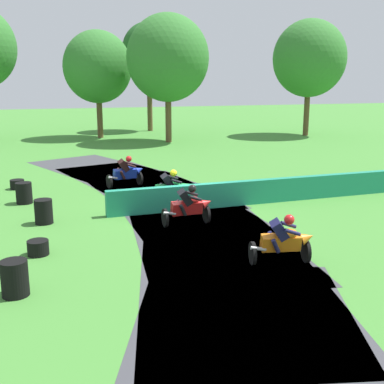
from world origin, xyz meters
TOP-DOWN VIEW (x-y plane):
  - ground_plane at (0.00, 0.00)m, footprint 120.00×120.00m
  - track_asphalt at (-0.81, -0.04)m, footprint 8.27×27.59m
  - safety_barrier at (5.23, 0.23)m, footprint 16.02×1.01m
  - motorcycle_lead_orange at (1.06, -5.71)m, footprint 1.70×0.97m
  - motorcycle_chase_red at (-0.32, -1.83)m, footprint 1.68×0.79m
  - motorcycle_trailing_green at (-0.29, 0.76)m, footprint 1.69×0.91m
  - motorcycle_fourth_blue at (-1.37, 4.30)m, footprint 1.71×1.02m
  - tire_stack_near at (-5.37, -5.72)m, footprint 0.59×0.59m
  - tire_stack_mid_a at (-4.94, -3.26)m, footprint 0.57×0.57m
  - tire_stack_mid_b at (-4.80, -0.31)m, footprint 0.58×0.58m
  - tire_stack_far at (-5.53, 2.58)m, footprint 0.60×0.60m
  - tire_stack_extra_a at (-5.93, 5.21)m, footprint 0.59×0.59m
  - tree_far_left at (3.86, 18.26)m, footprint 5.83×5.83m
  - tree_far_right at (15.54, 19.17)m, footprint 5.73×5.73m
  - tree_mid_rise at (-0.66, 22.31)m, footprint 5.19×5.19m
  - tree_behind_barrier at (4.07, 26.07)m, footprint 4.53×4.53m

SIDE VIEW (x-z plane):
  - ground_plane at x=0.00m, z-range 0.00..0.00m
  - track_asphalt at x=-0.81m, z-range 0.00..0.01m
  - tire_stack_mid_a at x=-4.94m, z-range 0.00..0.40m
  - tire_stack_extra_a at x=-5.93m, z-range 0.00..0.40m
  - tire_stack_near at x=-5.37m, z-range 0.00..0.80m
  - tire_stack_mid_b at x=-4.80m, z-range 0.00..0.80m
  - tire_stack_far at x=-5.53m, z-range 0.00..0.80m
  - safety_barrier at x=5.23m, z-range 0.00..0.90m
  - motorcycle_lead_orange at x=1.06m, z-range -0.07..1.36m
  - motorcycle_chase_red at x=-0.32m, z-range -0.07..1.36m
  - motorcycle_trailing_green at x=-0.29m, z-range -0.06..1.37m
  - motorcycle_fourth_blue at x=-1.37m, z-range -0.06..1.37m
  - tree_mid_rise at x=-0.66m, z-range 1.32..9.43m
  - tree_far_left at x=3.86m, z-range 1.43..10.44m
  - tree_far_right at x=15.54m, z-range 1.51..10.59m
  - tree_behind_barrier at x=4.07m, z-range 2.18..11.39m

